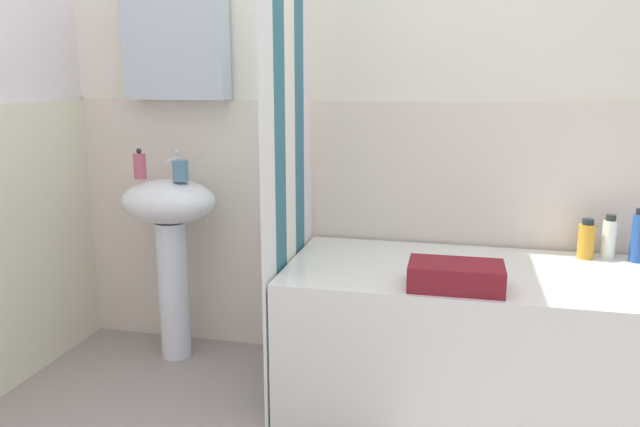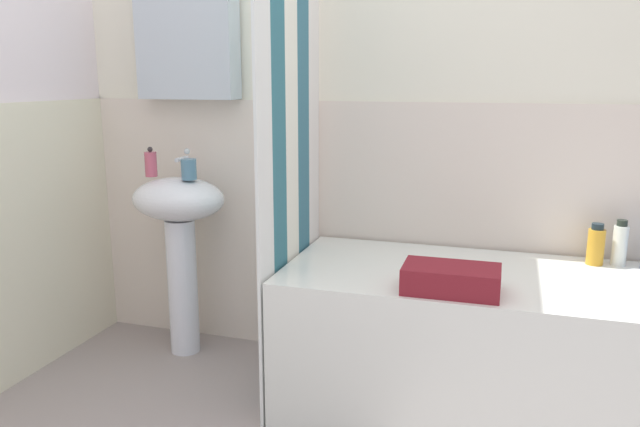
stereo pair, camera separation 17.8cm
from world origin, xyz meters
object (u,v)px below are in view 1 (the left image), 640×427
at_px(lotion_bottle, 639,237).
at_px(towel_folded, 456,276).
at_px(shampoo_bottle, 609,238).
at_px(sink, 170,229).
at_px(bathtub, 472,339).
at_px(soap_dispenser, 140,165).
at_px(toothbrush_cup, 180,171).
at_px(conditioner_bottle, 586,240).

distance_m(lotion_bottle, towel_folded, 0.86).
bearing_deg(shampoo_bottle, sink, -176.46).
height_order(bathtub, lotion_bottle, lotion_bottle).
bearing_deg(soap_dispenser, toothbrush_cup, -6.93).
distance_m(sink, towel_folded, 1.35).
bearing_deg(toothbrush_cup, towel_folded, -17.05).
bearing_deg(lotion_bottle, toothbrush_cup, -176.40).
bearing_deg(shampoo_bottle, towel_folded, -139.42).
relative_size(bathtub, towel_folded, 4.44).
relative_size(toothbrush_cup, lotion_bottle, 0.42).
bearing_deg(conditioner_bottle, bathtub, -149.23).
bearing_deg(shampoo_bottle, conditioner_bottle, -167.79).
relative_size(sink, bathtub, 0.58).
relative_size(sink, soap_dispenser, 6.19).
relative_size(lotion_bottle, towel_folded, 0.66).
bearing_deg(sink, bathtub, -6.83).
bearing_deg(bathtub, sink, 173.17).
height_order(lotion_bottle, conditioner_bottle, lotion_bottle).
bearing_deg(sink, conditioner_bottle, 3.11).
relative_size(toothbrush_cup, shampoo_bottle, 0.51).
relative_size(soap_dispenser, lotion_bottle, 0.63).
height_order(shampoo_bottle, towel_folded, shampoo_bottle).
relative_size(conditioner_bottle, towel_folded, 0.51).
relative_size(sink, shampoo_bottle, 4.67).
xyz_separation_m(bathtub, conditioner_bottle, (0.44, 0.26, 0.37)).
relative_size(lotion_bottle, shampoo_bottle, 1.20).
xyz_separation_m(lotion_bottle, towel_folded, (-0.70, -0.49, -0.06)).
bearing_deg(toothbrush_cup, conditioner_bottle, 4.17).
bearing_deg(towel_folded, toothbrush_cup, 162.95).
xyz_separation_m(sink, towel_folded, (1.29, -0.40, -0.00)).
bearing_deg(lotion_bottle, towel_folded, -145.14).
bearing_deg(bathtub, shampoo_bottle, 27.99).
distance_m(bathtub, shampoo_bottle, 0.70).
xyz_separation_m(toothbrush_cup, shampoo_bottle, (1.81, 0.14, -0.24)).
distance_m(conditioner_bottle, towel_folded, 0.71).
bearing_deg(towel_folded, conditioner_bottle, 44.05).
bearing_deg(shampoo_bottle, soap_dispenser, -176.62).
relative_size(soap_dispenser, shampoo_bottle, 0.75).
bearing_deg(conditioner_bottle, lotion_bottle, -1.53).
bearing_deg(sink, soap_dispenser, -178.98).
relative_size(toothbrush_cup, towel_folded, 0.28).
distance_m(toothbrush_cup, towel_folded, 1.29).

